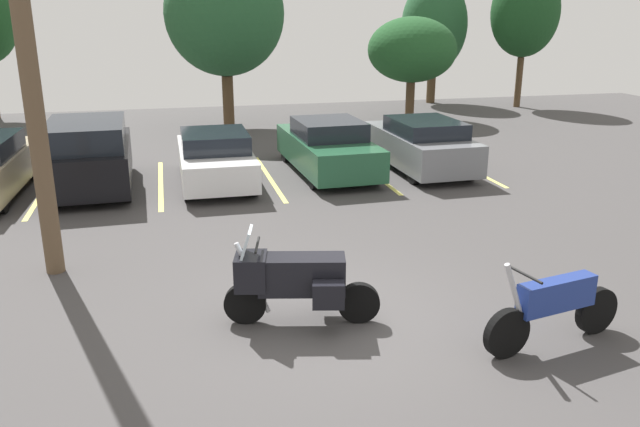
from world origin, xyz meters
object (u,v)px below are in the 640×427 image
(motorcycle_second, at_px, (554,307))
(car_green, at_px, (328,147))
(car_grey, at_px, (421,144))
(car_black, at_px, (89,155))
(car_white, at_px, (215,158))
(utility_pole, at_px, (23,23))
(motorcycle_touring, at_px, (294,279))

(motorcycle_second, bearing_deg, car_green, 93.32)
(car_grey, bearing_deg, car_black, -179.30)
(car_green, height_order, car_grey, car_green)
(car_black, xyz_separation_m, car_white, (3.08, -0.10, -0.21))
(motorcycle_second, height_order, car_grey, car_grey)
(utility_pole, bearing_deg, car_grey, 31.54)
(car_white, bearing_deg, utility_pole, -121.26)
(motorcycle_touring, xyz_separation_m, car_green, (2.66, 8.57, 0.03))
(car_black, distance_m, utility_pole, 6.29)
(motorcycle_touring, distance_m, car_black, 8.94)
(motorcycle_second, bearing_deg, motorcycle_touring, 156.08)
(car_white, distance_m, utility_pole, 7.08)
(car_white, height_order, utility_pole, utility_pole)
(motorcycle_touring, xyz_separation_m, car_black, (-3.53, 8.22, 0.20))
(car_black, bearing_deg, car_green, 3.26)
(motorcycle_touring, relative_size, car_grey, 0.49)
(motorcycle_touring, xyz_separation_m, utility_pole, (-3.65, 2.83, 3.45))
(car_black, relative_size, utility_pole, 0.53)
(car_black, bearing_deg, motorcycle_touring, -66.78)
(utility_pole, bearing_deg, motorcycle_second, -31.80)
(car_black, bearing_deg, car_grey, 0.70)
(car_grey, bearing_deg, motorcycle_second, -101.92)
(motorcycle_second, distance_m, car_black, 11.79)
(motorcycle_touring, distance_m, car_green, 8.97)
(car_grey, relative_size, utility_pole, 0.56)
(car_grey, bearing_deg, utility_pole, -148.46)
(utility_pole, bearing_deg, motorcycle_touring, -37.83)
(car_white, bearing_deg, car_black, 178.05)
(motorcycle_touring, bearing_deg, car_green, 72.78)
(car_black, xyz_separation_m, utility_pole, (-0.13, -5.38, 3.25))
(car_grey, xyz_separation_m, utility_pole, (-8.95, -5.49, 3.42))
(motorcycle_touring, bearing_deg, car_grey, 57.54)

